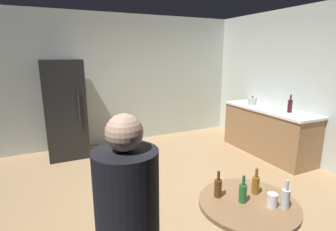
{
  "coord_description": "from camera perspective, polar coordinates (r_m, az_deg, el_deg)",
  "views": [
    {
      "loc": [
        -1.45,
        -2.81,
        1.91
      ],
      "look_at": [
        0.11,
        0.53,
        1.01
      ],
      "focal_mm": 27.62,
      "sensor_mm": 36.0,
      "label": 1
    }
  ],
  "objects": [
    {
      "name": "ground_plane",
      "position": [
        3.72,
        1.99,
        -18.12
      ],
      "size": [
        5.2,
        5.2,
        0.1
      ],
      "primitive_type": "cube",
      "color": "#9E7C56"
    },
    {
      "name": "wall_back",
      "position": [
        5.66,
        -10.18,
        7.76
      ],
      "size": [
        5.32,
        0.06,
        2.7
      ],
      "primitive_type": "cube",
      "color": "beige",
      "rests_on": "ground_plane"
    },
    {
      "name": "wall_side_right",
      "position": [
        4.99,
        30.29,
        5.35
      ],
      "size": [
        0.06,
        5.2,
        2.7
      ],
      "primitive_type": "cube",
      "color": "beige",
      "rests_on": "ground_plane"
    },
    {
      "name": "refrigerator",
      "position": [
        5.12,
        -21.75,
        1.29
      ],
      "size": [
        0.7,
        0.68,
        1.8
      ],
      "color": "black",
      "rests_on": "ground_plane"
    },
    {
      "name": "kitchen_counter",
      "position": [
        5.31,
        21.08,
        -3.24
      ],
      "size": [
        0.64,
        1.86,
        0.9
      ],
      "color": "olive",
      "rests_on": "ground_plane"
    },
    {
      "name": "kettle",
      "position": [
        5.44,
        18.1,
        3.04
      ],
      "size": [
        0.24,
        0.17,
        0.18
      ],
      "color": "#B2B2B7",
      "rests_on": "kitchen_counter"
    },
    {
      "name": "wine_bottle_on_counter",
      "position": [
        4.96,
        25.31,
        1.97
      ],
      "size": [
        0.08,
        0.08,
        0.31
      ],
      "color": "#3F141E",
      "rests_on": "kitchen_counter"
    },
    {
      "name": "foreground_table",
      "position": [
        2.36,
        17.11,
        -19.88
      ],
      "size": [
        0.8,
        0.8,
        0.73
      ],
      "color": "olive",
      "rests_on": "ground_plane"
    },
    {
      "name": "beer_bottle_amber",
      "position": [
        2.4,
        18.76,
        -14.2
      ],
      "size": [
        0.06,
        0.06,
        0.23
      ],
      "color": "#8C5919",
      "rests_on": "foreground_table"
    },
    {
      "name": "beer_bottle_brown",
      "position": [
        2.27,
        10.97,
        -15.32
      ],
      "size": [
        0.06,
        0.06,
        0.23
      ],
      "color": "#593314",
      "rests_on": "foreground_table"
    },
    {
      "name": "beer_bottle_green",
      "position": [
        2.24,
        16.18,
        -16.01
      ],
      "size": [
        0.06,
        0.06,
        0.23
      ],
      "color": "#26662D",
      "rests_on": "foreground_table"
    },
    {
      "name": "beer_bottle_clear",
      "position": [
        2.28,
        24.51,
        -16.22
      ],
      "size": [
        0.06,
        0.06,
        0.23
      ],
      "color": "silver",
      "rests_on": "foreground_table"
    },
    {
      "name": "plastic_cup_white",
      "position": [
        2.27,
        22.0,
        -16.94
      ],
      "size": [
        0.08,
        0.08,
        0.11
      ],
      "primitive_type": "cylinder",
      "color": "white",
      "rests_on": "foreground_table"
    }
  ]
}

